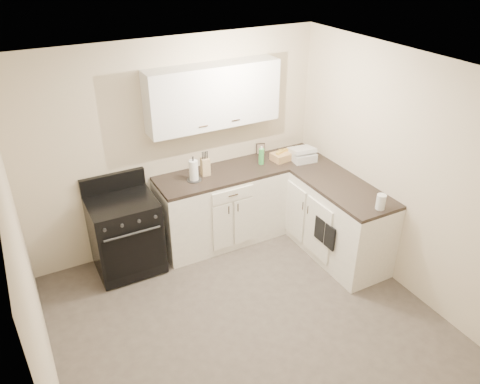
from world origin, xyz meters
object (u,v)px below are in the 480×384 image
stove (126,235)px  wicker_basket (283,156)px  knife_block (205,167)px  paper_towel (194,171)px  countertop_grill (302,156)px

stove → wicker_basket: 2.13m
knife_block → paper_towel: size_ratio=0.85×
wicker_basket → countertop_grill: (0.21, -0.12, 0.00)m
stove → wicker_basket: size_ratio=3.10×
stove → knife_block: size_ratio=4.15×
countertop_grill → wicker_basket: bearing=156.8°
knife_block → paper_towel: 0.18m
paper_towel → wicker_basket: paper_towel is taller
stove → countertop_grill: (2.27, -0.12, 0.53)m
stove → knife_block: bearing=3.7°
paper_towel → countertop_grill: 1.42m
stove → paper_towel: (0.86, 0.01, 0.60)m
wicker_basket → stove: bearing=179.9°
wicker_basket → knife_block: bearing=176.2°
stove → paper_towel: paper_towel is taller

